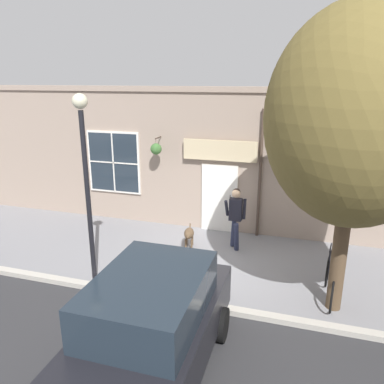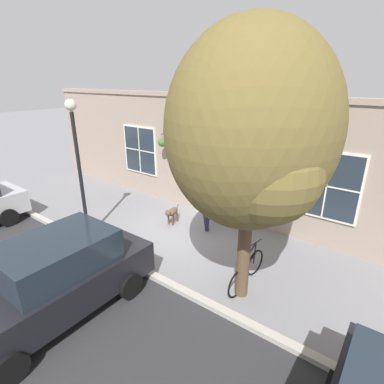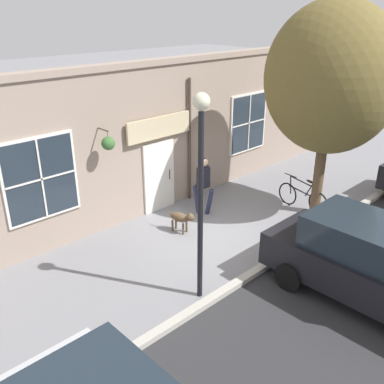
{
  "view_description": "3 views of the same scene",
  "coord_description": "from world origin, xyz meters",
  "px_view_note": "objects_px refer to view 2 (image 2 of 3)",
  "views": [
    {
      "loc": [
        8.49,
        2.16,
        4.56
      ],
      "look_at": [
        -0.96,
        -0.7,
        1.56
      ],
      "focal_mm": 35.0,
      "sensor_mm": 36.0,
      "label": 1
    },
    {
      "loc": [
        6.54,
        5.57,
        4.81
      ],
      "look_at": [
        -1.26,
        -0.27,
        1.1
      ],
      "focal_mm": 28.0,
      "sensor_mm": 36.0,
      "label": 2
    },
    {
      "loc": [
        6.96,
        -7.56,
        5.64
      ],
      "look_at": [
        -0.33,
        -0.6,
        1.26
      ],
      "focal_mm": 40.0,
      "sensor_mm": 36.0,
      "label": 3
    }
  ],
  "objects_px": {
    "street_tree_by_curb": "(254,135)",
    "parked_car_mid_block": "(54,279)",
    "pedestrian_walking": "(207,200)",
    "street_lamp": "(77,150)",
    "dog_on_leash": "(172,212)",
    "leaning_bicycle": "(247,271)"
  },
  "relations": [
    {
      "from": "parked_car_mid_block",
      "to": "pedestrian_walking",
      "type": "bearing_deg",
      "value": 175.64
    },
    {
      "from": "dog_on_leash",
      "to": "parked_car_mid_block",
      "type": "distance_m",
      "value": 4.84
    },
    {
      "from": "street_tree_by_curb",
      "to": "street_lamp",
      "type": "height_order",
      "value": "street_tree_by_curb"
    },
    {
      "from": "parked_car_mid_block",
      "to": "street_lamp",
      "type": "distance_m",
      "value": 3.95
    },
    {
      "from": "pedestrian_walking",
      "to": "street_tree_by_curb",
      "type": "height_order",
      "value": "street_tree_by_curb"
    },
    {
      "from": "dog_on_leash",
      "to": "pedestrian_walking",
      "type": "bearing_deg",
      "value": 107.75
    },
    {
      "from": "dog_on_leash",
      "to": "leaning_bicycle",
      "type": "relative_size",
      "value": 0.56
    },
    {
      "from": "pedestrian_walking",
      "to": "leaning_bicycle",
      "type": "height_order",
      "value": "pedestrian_walking"
    },
    {
      "from": "leaning_bicycle",
      "to": "parked_car_mid_block",
      "type": "bearing_deg",
      "value": -40.18
    },
    {
      "from": "parked_car_mid_block",
      "to": "leaning_bicycle",
      "type": "bearing_deg",
      "value": 139.82
    },
    {
      "from": "pedestrian_walking",
      "to": "dog_on_leash",
      "type": "bearing_deg",
      "value": -72.25
    },
    {
      "from": "dog_on_leash",
      "to": "leaning_bicycle",
      "type": "xyz_separation_m",
      "value": [
        1.42,
        3.63,
        -0.05
      ]
    },
    {
      "from": "pedestrian_walking",
      "to": "street_lamp",
      "type": "distance_m",
      "value": 4.3
    },
    {
      "from": "street_lamp",
      "to": "pedestrian_walking",
      "type": "bearing_deg",
      "value": 133.93
    },
    {
      "from": "pedestrian_walking",
      "to": "street_lamp",
      "type": "xyz_separation_m",
      "value": [
        2.71,
        -2.81,
        1.79
      ]
    },
    {
      "from": "leaning_bicycle",
      "to": "parked_car_mid_block",
      "type": "height_order",
      "value": "parked_car_mid_block"
    },
    {
      "from": "street_lamp",
      "to": "street_tree_by_curb",
      "type": "bearing_deg",
      "value": 94.58
    },
    {
      "from": "street_tree_by_curb",
      "to": "parked_car_mid_block",
      "type": "relative_size",
      "value": 1.37
    },
    {
      "from": "parked_car_mid_block",
      "to": "street_lamp",
      "type": "relative_size",
      "value": 1.01
    },
    {
      "from": "street_tree_by_curb",
      "to": "leaning_bicycle",
      "type": "relative_size",
      "value": 3.39
    },
    {
      "from": "street_lamp",
      "to": "parked_car_mid_block",
      "type": "bearing_deg",
      "value": 44.87
    },
    {
      "from": "dog_on_leash",
      "to": "parked_car_mid_block",
      "type": "height_order",
      "value": "parked_car_mid_block"
    }
  ]
}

